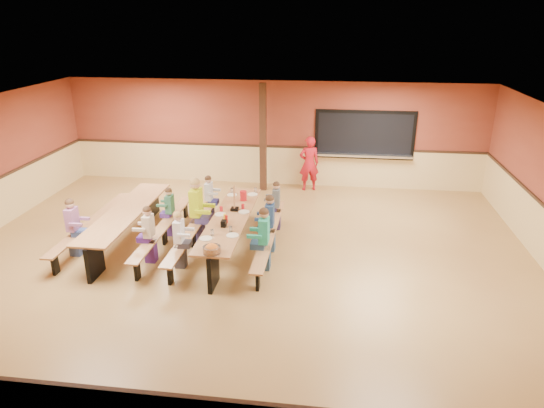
# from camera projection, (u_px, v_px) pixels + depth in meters

# --- Properties ---
(ground) EXTENTS (12.00, 12.00, 0.00)m
(ground) POSITION_uv_depth(u_px,v_px,m) (242.00, 261.00, 9.86)
(ground) COLOR olive
(ground) RESTS_ON ground
(room_envelope) EXTENTS (12.04, 10.04, 3.02)m
(room_envelope) POSITION_uv_depth(u_px,v_px,m) (241.00, 231.00, 9.61)
(room_envelope) COLOR brown
(room_envelope) RESTS_ON ground
(kitchen_pass_through) EXTENTS (2.78, 0.28, 1.38)m
(kitchen_pass_through) POSITION_uv_depth(u_px,v_px,m) (364.00, 137.00, 13.59)
(kitchen_pass_through) COLOR black
(kitchen_pass_through) RESTS_ON ground
(structural_post) EXTENTS (0.18, 0.18, 3.00)m
(structural_post) POSITION_uv_depth(u_px,v_px,m) (263.00, 138.00, 13.41)
(structural_post) COLOR #321B10
(structural_post) RESTS_ON ground
(cafeteria_table_main) EXTENTS (1.91, 3.70, 0.74)m
(cafeteria_table_main) POSITION_uv_depth(u_px,v_px,m) (231.00, 226.00, 10.20)
(cafeteria_table_main) COLOR #9A663D
(cafeteria_table_main) RESTS_ON ground
(cafeteria_table_second) EXTENTS (1.91, 3.70, 0.74)m
(cafeteria_table_second) POSITION_uv_depth(u_px,v_px,m) (127.00, 220.00, 10.54)
(cafeteria_table_second) COLOR #9A663D
(cafeteria_table_second) RESTS_ON ground
(seated_child_white_left) EXTENTS (0.35, 0.28, 1.16)m
(seated_child_white_left) POSITION_uv_depth(u_px,v_px,m) (179.00, 240.00, 9.45)
(seated_child_white_left) COLOR white
(seated_child_white_left) RESTS_ON ground
(seated_adult_yellow) EXTENTS (0.47, 0.39, 1.42)m
(seated_adult_yellow) POSITION_uv_depth(u_px,v_px,m) (196.00, 210.00, 10.55)
(seated_adult_yellow) COLOR #B7CF13
(seated_adult_yellow) RESTS_ON ground
(seated_child_grey_left) EXTENTS (0.34, 0.27, 1.14)m
(seated_child_grey_left) POSITION_uv_depth(u_px,v_px,m) (209.00, 199.00, 11.60)
(seated_child_grey_left) COLOR silver
(seated_child_grey_left) RESTS_ON ground
(seated_child_teal_right) EXTENTS (0.40, 0.32, 1.27)m
(seated_child_teal_right) POSITION_uv_depth(u_px,v_px,m) (264.00, 239.00, 9.36)
(seated_child_teal_right) COLOR #219272
(seated_child_teal_right) RESTS_ON ground
(seated_child_navy_right) EXTENTS (0.38, 0.31, 1.23)m
(seated_child_navy_right) POSITION_uv_depth(u_px,v_px,m) (270.00, 223.00, 10.13)
(seated_child_navy_right) COLOR navy
(seated_child_navy_right) RESTS_ON ground
(seated_child_char_right) EXTENTS (0.34, 0.27, 1.14)m
(seated_child_char_right) POSITION_uv_depth(u_px,v_px,m) (276.00, 206.00, 11.19)
(seated_child_char_right) COLOR #474C4F
(seated_child_char_right) RESTS_ON ground
(seated_child_purple_sec) EXTENTS (0.38, 0.31, 1.23)m
(seated_child_purple_sec) POSITION_uv_depth(u_px,v_px,m) (73.00, 228.00, 9.93)
(seated_child_purple_sec) COLOR #915788
(seated_child_purple_sec) RESTS_ON ground
(seated_child_green_sec) EXTENTS (0.32, 0.27, 1.12)m
(seated_child_green_sec) POSITION_uv_depth(u_px,v_px,m) (170.00, 212.00, 10.86)
(seated_child_green_sec) COLOR #2F6448
(seated_child_green_sec) RESTS_ON ground
(seated_child_tan_sec) EXTENTS (0.36, 0.29, 1.18)m
(seated_child_tan_sec) POSITION_uv_depth(u_px,v_px,m) (149.00, 235.00, 9.66)
(seated_child_tan_sec) COLOR beige
(seated_child_tan_sec) RESTS_ON ground
(standing_woman) EXTENTS (0.65, 0.51, 1.56)m
(standing_woman) POSITION_uv_depth(u_px,v_px,m) (309.00, 163.00, 13.65)
(standing_woman) COLOR #B1141F
(standing_woman) RESTS_ON ground
(punch_pitcher) EXTENTS (0.16, 0.16, 0.22)m
(punch_pitcher) POSITION_uv_depth(u_px,v_px,m) (243.00, 196.00, 11.00)
(punch_pitcher) COLOR red
(punch_pitcher) RESTS_ON cafeteria_table_main
(chip_bowl) EXTENTS (0.32, 0.32, 0.15)m
(chip_bowl) POSITION_uv_depth(u_px,v_px,m) (212.00, 249.00, 8.58)
(chip_bowl) COLOR orange
(chip_bowl) RESTS_ON cafeteria_table_main
(napkin_dispenser) EXTENTS (0.10, 0.14, 0.13)m
(napkin_dispenser) POSITION_uv_depth(u_px,v_px,m) (224.00, 224.00, 9.65)
(napkin_dispenser) COLOR black
(napkin_dispenser) RESTS_ON cafeteria_table_main
(condiment_mustard) EXTENTS (0.06, 0.06, 0.17)m
(condiment_mustard) POSITION_uv_depth(u_px,v_px,m) (225.00, 218.00, 9.86)
(condiment_mustard) COLOR yellow
(condiment_mustard) RESTS_ON cafeteria_table_main
(condiment_ketchup) EXTENTS (0.06, 0.06, 0.17)m
(condiment_ketchup) POSITION_uv_depth(u_px,v_px,m) (226.00, 219.00, 9.80)
(condiment_ketchup) COLOR #B2140F
(condiment_ketchup) RESTS_ON cafeteria_table_main
(table_paddle) EXTENTS (0.16, 0.16, 0.56)m
(table_paddle) POSITION_uv_depth(u_px,v_px,m) (235.00, 204.00, 10.43)
(table_paddle) COLOR black
(table_paddle) RESTS_ON cafeteria_table_main
(place_settings) EXTENTS (0.65, 3.30, 0.11)m
(place_settings) POSITION_uv_depth(u_px,v_px,m) (230.00, 215.00, 10.11)
(place_settings) COLOR beige
(place_settings) RESTS_ON cafeteria_table_main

